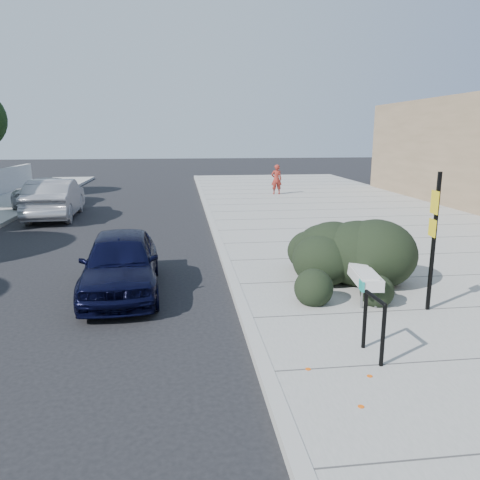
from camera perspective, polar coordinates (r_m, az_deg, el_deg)
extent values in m
plane|color=black|center=(8.74, 0.88, -10.40)|extent=(120.00, 120.00, 0.00)
cube|color=gray|center=(14.98, 19.77, -0.95)|extent=(11.20, 50.00, 0.15)
cube|color=#9E9E99|center=(13.43, -2.10, -1.68)|extent=(0.22, 50.00, 0.17)
cylinder|color=gray|center=(9.38, 14.63, -6.89)|extent=(0.05, 0.05, 0.40)
cylinder|color=gray|center=(9.46, 16.27, -6.83)|extent=(0.05, 0.05, 0.40)
cylinder|color=gray|center=(10.85, 12.52, -4.08)|extent=(0.05, 0.05, 0.40)
cylinder|color=gray|center=(10.91, 13.95, -4.05)|extent=(0.05, 0.05, 0.40)
cylinder|color=gray|center=(10.06, 13.55, -4.47)|extent=(0.23, 1.58, 0.04)
cylinder|color=gray|center=(10.13, 15.08, -4.44)|extent=(0.23, 1.58, 0.04)
cube|color=#B2B2B2|center=(10.05, 14.36, -3.70)|extent=(0.67, 2.12, 0.22)
cube|color=yellow|center=(10.79, 13.32, -1.86)|extent=(0.47, 0.47, 0.02)
cube|color=teal|center=(9.13, 14.61, -5.39)|extent=(0.08, 0.24, 0.20)
cylinder|color=black|center=(7.15, 17.03, -11.10)|extent=(0.06, 0.06, 0.93)
cylinder|color=black|center=(7.64, 14.97, -9.38)|extent=(0.06, 0.06, 0.93)
cylinder|color=black|center=(7.22, 16.19, -6.80)|extent=(0.09, 0.60, 0.06)
cube|color=black|center=(9.41, 22.52, -0.31)|extent=(0.07, 0.07, 2.63)
cube|color=yellow|center=(9.26, 22.64, 4.26)|extent=(0.05, 0.30, 0.43)
cube|color=yellow|center=(9.33, 22.39, 1.38)|extent=(0.05, 0.28, 0.32)
ellipsoid|color=black|center=(11.31, 11.30, -0.01)|extent=(2.29, 4.47, 1.66)
imported|color=black|center=(10.63, -14.32, -2.64)|extent=(1.84, 4.10, 1.37)
imported|color=#9A999D|center=(21.03, -21.63, 4.74)|extent=(2.00, 5.02, 1.62)
imported|color=#A7A9AC|center=(24.65, -22.19, 5.48)|extent=(2.45, 5.07, 1.39)
imported|color=maroon|center=(26.24, 4.46, 7.38)|extent=(0.61, 0.41, 1.64)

